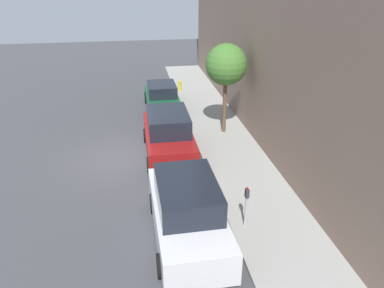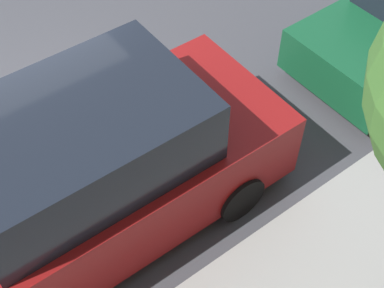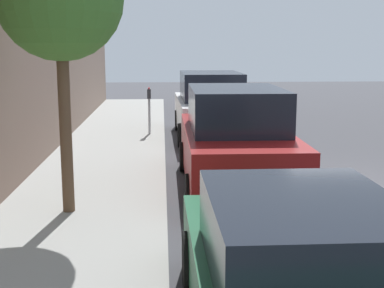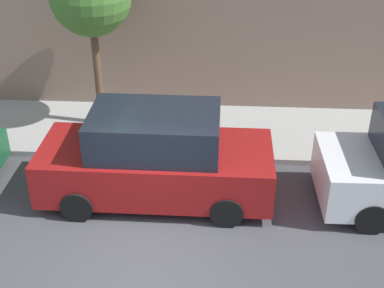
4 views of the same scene
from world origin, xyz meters
TOP-DOWN VIEW (x-y plane):
  - ground_plane at (0.00, 0.00)m, footprint 60.00×60.00m
  - parked_suv_second at (2.14, 0.05)m, footprint 2.08×4.81m

SIDE VIEW (x-z plane):
  - ground_plane at x=0.00m, z-range 0.00..0.00m
  - parked_suv_second at x=2.14m, z-range -0.06..1.92m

